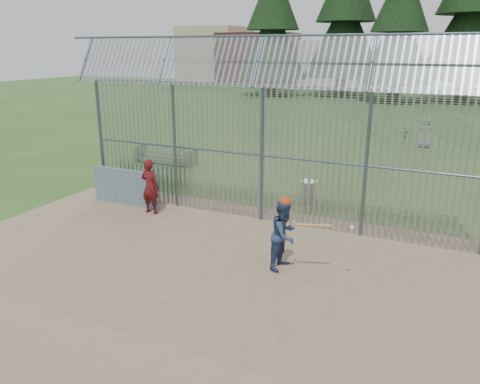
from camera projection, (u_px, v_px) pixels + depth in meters
The scene contains 12 objects.
ground at pixel (205, 266), 11.20m from camera, with size 120.00×120.00×0.00m, color #2D511E.
dirt_infield at pixel (194, 274), 10.77m from camera, with size 14.00×10.00×0.02m, color #756047.
dugout_wall at pixel (125, 187), 15.39m from camera, with size 2.50×0.12×1.20m, color #38566B.
batter at pixel (284, 235), 10.88m from camera, with size 0.80×0.62×1.64m, color navy.
onlooker at pixel (150, 186), 14.51m from camera, with size 0.63×0.41×1.73m, color maroon.
bg_kid_standing at pixel (425, 132), 24.22m from camera, with size 0.78×0.51×1.61m, color slate.
bg_kid_seated at pixel (404, 135), 25.46m from camera, with size 0.52×0.21×0.88m, color slate.
batting_gear at pixel (292, 207), 10.56m from camera, with size 1.77×0.45×0.57m.
trash_can at pixel (309, 192), 15.70m from camera, with size 0.56×0.56×0.82m.
bleacher at pixel (165, 154), 21.12m from camera, with size 3.00×0.95×0.72m.
backstop_fence at pixel (322, 149), 12.74m from camera, with size 20.09×0.81×5.30m.
distant_buildings at pixel (255, 58), 68.40m from camera, with size 26.50×10.50×8.00m.
Camera 1 is at (5.09, -8.85, 5.01)m, focal length 35.00 mm.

